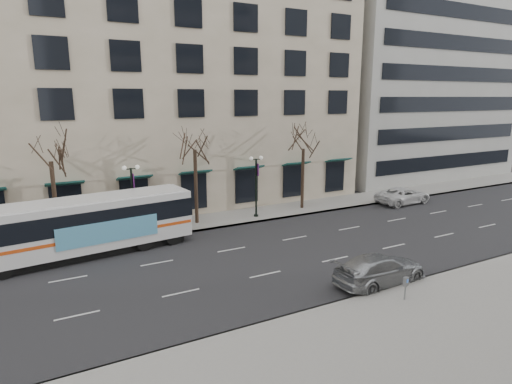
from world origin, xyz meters
TOP-DOWN VIEW (x-y plane):
  - ground at (0.00, 0.00)m, footprint 160.00×160.00m
  - sidewalk_far at (5.00, 9.00)m, footprint 80.00×4.00m
  - building_hotel at (-2.00, 21.00)m, footprint 40.00×20.00m
  - building_office at (32.00, 21.00)m, footprint 25.00×20.00m
  - tree_far_left at (-10.00, 8.80)m, footprint 3.60×3.60m
  - tree_far_mid at (0.00, 8.80)m, footprint 3.60×3.60m
  - tree_far_right at (10.00, 8.80)m, footprint 3.60×3.60m
  - lamp_post_left at (-4.99, 8.20)m, footprint 1.22×0.45m
  - lamp_post_right at (5.01, 8.20)m, footprint 1.22×0.45m
  - city_bus at (-8.51, 5.81)m, footprint 13.84×4.46m
  - silver_car at (4.93, -6.20)m, footprint 5.60×2.41m
  - white_pickup at (19.68, 6.11)m, footprint 5.64×2.72m
  - pay_station at (4.40, -8.48)m, footprint 0.28×0.21m

SIDE VIEW (x-z plane):
  - ground at x=0.00m, z-range 0.00..0.00m
  - sidewalk_far at x=5.00m, z-range 0.00..0.15m
  - white_pickup at x=19.68m, z-range 0.00..1.55m
  - silver_car at x=4.93m, z-range 0.00..1.61m
  - pay_station at x=4.40m, z-range 0.41..1.59m
  - city_bus at x=-8.51m, z-range 0.17..3.86m
  - lamp_post_left at x=-4.99m, z-range 0.34..5.55m
  - lamp_post_right at x=5.01m, z-range 0.34..5.55m
  - tree_far_right at x=10.00m, z-range 2.39..10.45m
  - tree_far_left at x=-10.00m, z-range 2.53..10.87m
  - tree_far_mid at x=0.00m, z-range 2.63..11.18m
  - building_hotel at x=-2.00m, z-range 0.00..24.00m
  - building_office at x=32.00m, z-range 0.00..35.00m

